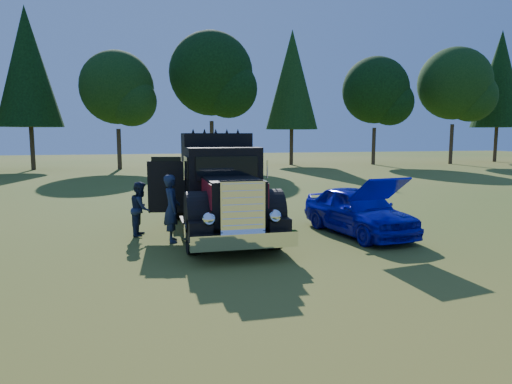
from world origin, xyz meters
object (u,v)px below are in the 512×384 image
(hotrod_coupe, at_px, (358,210))
(spectator_near, at_px, (172,208))
(diamond_t_truck, at_px, (221,192))
(spectator_far, at_px, (141,209))

(hotrod_coupe, bearing_deg, spectator_near, 176.45)
(diamond_t_truck, bearing_deg, spectator_near, -155.32)
(diamond_t_truck, relative_size, spectator_near, 3.82)
(hotrod_coupe, distance_m, spectator_near, 5.45)
(diamond_t_truck, relative_size, hotrod_coupe, 1.61)
(diamond_t_truck, height_order, hotrod_coupe, diamond_t_truck)
(diamond_t_truck, bearing_deg, hotrod_coupe, -14.32)
(hotrod_coupe, height_order, spectator_far, hotrod_coupe)
(hotrod_coupe, xyz_separation_m, spectator_near, (-5.44, 0.34, 0.22))
(diamond_t_truck, distance_m, spectator_far, 2.39)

